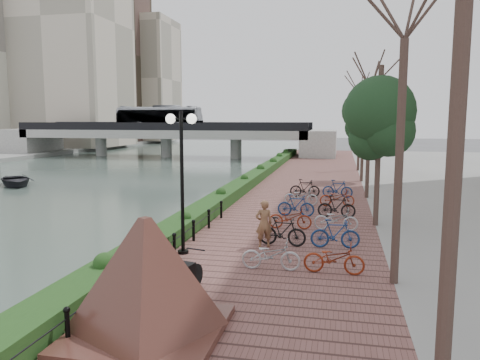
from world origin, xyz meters
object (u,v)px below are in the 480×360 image
(motorcycle, at_px, (180,276))
(pedestrian, at_px, (264,224))
(boat, at_px, (15,180))
(granite_monument, at_px, (146,276))
(lamppost, at_px, (182,151))

(motorcycle, bearing_deg, pedestrian, 88.60)
(motorcycle, relative_size, pedestrian, 1.05)
(motorcycle, relative_size, boat, 0.43)
(granite_monument, distance_m, lamppost, 6.20)
(lamppost, xyz_separation_m, pedestrian, (2.46, 1.32, -2.54))
(pedestrian, distance_m, boat, 24.78)
(granite_monument, xyz_separation_m, motorcycle, (-0.03, 2.08, -0.70))
(granite_monument, height_order, boat, granite_monument)
(granite_monument, height_order, lamppost, lamppost)
(boat, bearing_deg, lamppost, -84.35)
(granite_monument, xyz_separation_m, pedestrian, (1.26, 7.03, -0.42))
(motorcycle, xyz_separation_m, boat, (-19.22, 18.83, -0.60))
(lamppost, height_order, motorcycle, lamppost)
(motorcycle, distance_m, pedestrian, 5.12)
(granite_monument, height_order, motorcycle, granite_monument)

